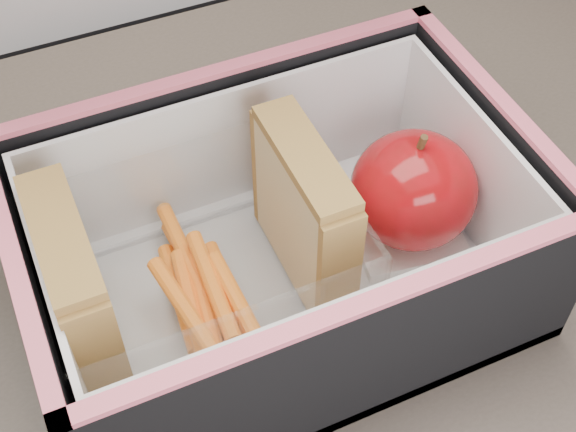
# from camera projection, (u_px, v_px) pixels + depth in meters

# --- Properties ---
(kitchen_table) EXTENTS (1.20, 0.80, 0.75)m
(kitchen_table) POSITION_uv_depth(u_px,v_px,m) (272.00, 306.00, 0.63)
(kitchen_table) COLOR brown
(kitchen_table) RESTS_ON ground
(lunch_bag) EXTENTS (0.30, 0.27, 0.29)m
(lunch_bag) POSITION_uv_depth(u_px,v_px,m) (276.00, 227.00, 0.48)
(lunch_bag) COLOR black
(lunch_bag) RESTS_ON kitchen_table
(plastic_tub) EXTENTS (0.18, 0.13, 0.08)m
(plastic_tub) POSITION_uv_depth(u_px,v_px,m) (198.00, 267.00, 0.47)
(plastic_tub) COLOR white
(plastic_tub) RESTS_ON lunch_bag
(sandwich_left) EXTENTS (0.03, 0.09, 0.10)m
(sandwich_left) POSITION_uv_depth(u_px,v_px,m) (78.00, 290.00, 0.44)
(sandwich_left) COLOR beige
(sandwich_left) RESTS_ON plastic_tub
(sandwich_right) EXTENTS (0.03, 0.09, 0.10)m
(sandwich_right) POSITION_uv_depth(u_px,v_px,m) (304.00, 213.00, 0.48)
(sandwich_right) COLOR beige
(sandwich_right) RESTS_ON plastic_tub
(carrot_sticks) EXTENTS (0.05, 0.14, 0.03)m
(carrot_sticks) POSITION_uv_depth(u_px,v_px,m) (203.00, 290.00, 0.49)
(carrot_sticks) COLOR orange
(carrot_sticks) RESTS_ON plastic_tub
(paper_napkin) EXTENTS (0.08, 0.08, 0.01)m
(paper_napkin) POSITION_uv_depth(u_px,v_px,m) (402.00, 226.00, 0.54)
(paper_napkin) COLOR white
(paper_napkin) RESTS_ON lunch_bag
(red_apple) EXTENTS (0.08, 0.08, 0.09)m
(red_apple) POSITION_uv_depth(u_px,v_px,m) (414.00, 190.00, 0.50)
(red_apple) COLOR maroon
(red_apple) RESTS_ON paper_napkin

